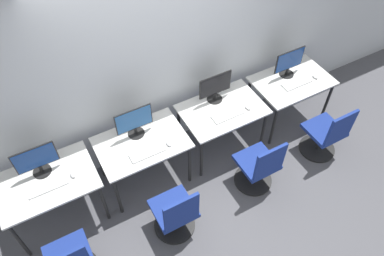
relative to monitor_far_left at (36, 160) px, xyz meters
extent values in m
plane|color=#4C4C51|center=(1.64, -0.49, -0.94)|extent=(20.00, 20.00, 0.00)
cube|color=#B7BCC1|center=(1.64, 0.34, 0.46)|extent=(12.00, 0.05, 2.80)
cube|color=silver|center=(0.00, -0.14, -0.22)|extent=(1.03, 0.70, 0.02)
cylinder|color=black|center=(-0.46, -0.44, -0.58)|extent=(0.04, 0.04, 0.71)
cylinder|color=black|center=(0.46, -0.44, -0.58)|extent=(0.04, 0.04, 0.71)
cylinder|color=black|center=(-0.46, 0.16, -0.58)|extent=(0.04, 0.04, 0.71)
cylinder|color=black|center=(0.46, 0.16, -0.58)|extent=(0.04, 0.04, 0.71)
cylinder|color=black|center=(0.00, 0.00, -0.20)|extent=(0.20, 0.20, 0.01)
cylinder|color=black|center=(0.00, 0.00, -0.15)|extent=(0.04, 0.04, 0.09)
cube|color=black|center=(0.00, 0.00, 0.04)|extent=(0.44, 0.01, 0.30)
cube|color=navy|center=(0.00, -0.01, 0.04)|extent=(0.42, 0.01, 0.27)
cube|color=silver|center=(0.00, -0.21, -0.19)|extent=(0.41, 0.15, 0.02)
ellipsoid|color=silver|center=(0.28, -0.21, -0.19)|extent=(0.06, 0.09, 0.03)
cube|color=silver|center=(1.10, -0.14, -0.22)|extent=(1.03, 0.70, 0.02)
cylinder|color=black|center=(0.63, -0.44, -0.58)|extent=(0.04, 0.04, 0.71)
cylinder|color=black|center=(1.56, -0.44, -0.58)|extent=(0.04, 0.04, 0.71)
cylinder|color=black|center=(0.63, 0.16, -0.58)|extent=(0.04, 0.04, 0.71)
cylinder|color=black|center=(1.56, 0.16, -0.58)|extent=(0.04, 0.04, 0.71)
cylinder|color=black|center=(1.10, 0.01, -0.20)|extent=(0.20, 0.20, 0.01)
cylinder|color=black|center=(1.10, 0.01, -0.15)|extent=(0.04, 0.04, 0.09)
cube|color=black|center=(1.10, 0.01, 0.04)|extent=(0.44, 0.01, 0.30)
cube|color=navy|center=(1.10, 0.00, 0.04)|extent=(0.42, 0.01, 0.27)
cube|color=silver|center=(1.10, -0.31, -0.19)|extent=(0.41, 0.15, 0.02)
ellipsoid|color=silver|center=(1.36, -0.32, -0.19)|extent=(0.06, 0.09, 0.03)
cylinder|color=black|center=(1.10, -0.91, -0.92)|extent=(0.48, 0.48, 0.03)
cylinder|color=black|center=(1.10, -0.91, -0.73)|extent=(0.04, 0.04, 0.35)
cube|color=navy|center=(1.10, -0.91, -0.53)|extent=(0.44, 0.44, 0.05)
cube|color=navy|center=(1.10, -1.11, -0.29)|extent=(0.40, 0.04, 0.44)
cube|color=silver|center=(2.19, -0.14, -0.22)|extent=(1.03, 0.70, 0.02)
cylinder|color=black|center=(1.73, -0.44, -0.58)|extent=(0.04, 0.04, 0.71)
cylinder|color=black|center=(2.66, -0.44, -0.58)|extent=(0.04, 0.04, 0.71)
cylinder|color=black|center=(1.73, 0.16, -0.58)|extent=(0.04, 0.04, 0.71)
cylinder|color=black|center=(2.66, 0.16, -0.58)|extent=(0.04, 0.04, 0.71)
cylinder|color=black|center=(2.19, 0.05, -0.20)|extent=(0.20, 0.20, 0.01)
cylinder|color=black|center=(2.19, 0.05, -0.15)|extent=(0.04, 0.04, 0.09)
cube|color=black|center=(2.19, 0.06, 0.04)|extent=(0.44, 0.01, 0.30)
cube|color=black|center=(2.19, 0.05, 0.04)|extent=(0.42, 0.01, 0.27)
cube|color=silver|center=(2.19, -0.26, -0.19)|extent=(0.41, 0.15, 0.02)
ellipsoid|color=silver|center=(2.47, -0.28, -0.19)|extent=(0.06, 0.09, 0.03)
cylinder|color=black|center=(2.27, -0.83, -0.92)|extent=(0.48, 0.48, 0.03)
cylinder|color=black|center=(2.27, -0.83, -0.73)|extent=(0.04, 0.04, 0.35)
cube|color=navy|center=(2.27, -0.83, -0.53)|extent=(0.44, 0.44, 0.05)
cube|color=navy|center=(2.27, -1.04, -0.29)|extent=(0.40, 0.04, 0.44)
cube|color=silver|center=(3.29, -0.14, -0.22)|extent=(1.03, 0.70, 0.02)
cylinder|color=black|center=(2.82, -0.44, -0.58)|extent=(0.04, 0.04, 0.71)
cylinder|color=black|center=(3.75, -0.44, -0.58)|extent=(0.04, 0.04, 0.71)
cylinder|color=black|center=(2.82, 0.16, -0.58)|extent=(0.04, 0.04, 0.71)
cylinder|color=black|center=(3.75, 0.16, -0.58)|extent=(0.04, 0.04, 0.71)
cylinder|color=black|center=(3.29, -0.01, -0.20)|extent=(0.20, 0.20, 0.01)
cylinder|color=black|center=(3.29, -0.01, -0.15)|extent=(0.04, 0.04, 0.09)
cube|color=black|center=(3.29, 0.00, 0.04)|extent=(0.44, 0.01, 0.30)
cube|color=navy|center=(3.29, -0.01, 0.04)|extent=(0.42, 0.01, 0.27)
cube|color=silver|center=(3.29, -0.22, -0.19)|extent=(0.41, 0.15, 0.02)
ellipsoid|color=silver|center=(3.58, -0.25, -0.19)|extent=(0.06, 0.09, 0.03)
cylinder|color=black|center=(3.33, -0.84, -0.92)|extent=(0.48, 0.48, 0.03)
cylinder|color=black|center=(3.33, -0.84, -0.73)|extent=(0.04, 0.04, 0.35)
cube|color=navy|center=(3.33, -0.84, -0.53)|extent=(0.44, 0.44, 0.05)
cube|color=navy|center=(3.33, -1.04, -0.29)|extent=(0.40, 0.04, 0.44)
camera|label=1|loc=(0.31, -2.77, 3.13)|focal=35.00mm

